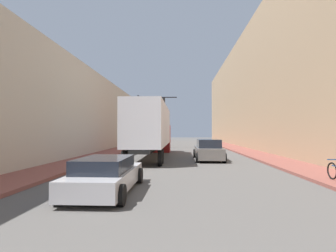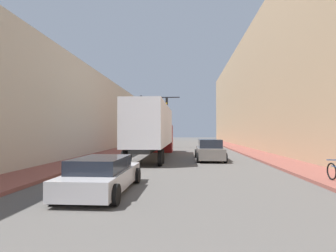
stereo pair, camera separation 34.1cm
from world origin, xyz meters
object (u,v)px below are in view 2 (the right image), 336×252
at_px(semi_truck, 153,129).
at_px(sedan_car, 102,175).
at_px(suv_car, 209,150).
at_px(traffic_signal_gantry, 149,112).

xyz_separation_m(semi_truck, sedan_car, (-0.22, -12.79, -1.81)).
relative_size(suv_car, traffic_signal_gantry, 0.70).
relative_size(sedan_car, suv_car, 0.96).
bearing_deg(suv_car, semi_truck, 157.71).
xyz_separation_m(semi_truck, suv_car, (4.54, -1.86, -1.66)).
height_order(semi_truck, traffic_signal_gantry, traffic_signal_gantry).
relative_size(semi_truck, sedan_car, 2.95).
xyz_separation_m(sedan_car, suv_car, (4.76, 10.93, 0.14)).
bearing_deg(traffic_signal_gantry, suv_car, -64.73).
xyz_separation_m(suv_car, traffic_signal_gantry, (-6.62, 14.02, 3.97)).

